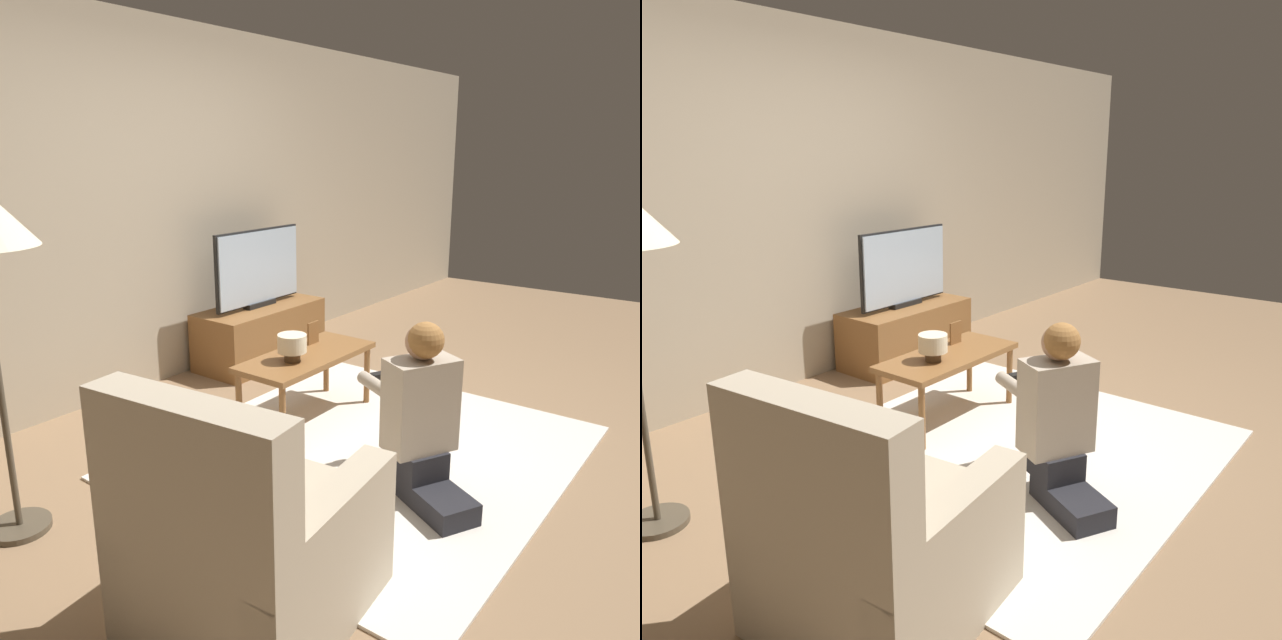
% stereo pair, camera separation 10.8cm
% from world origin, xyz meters
% --- Properties ---
extents(ground_plane, '(10.00, 10.00, 0.00)m').
position_xyz_m(ground_plane, '(0.00, 0.00, 0.00)').
color(ground_plane, '#896B4C').
extents(wall_back, '(10.00, 0.06, 2.60)m').
position_xyz_m(wall_back, '(0.00, 1.93, 1.30)').
color(wall_back, tan).
rests_on(wall_back, ground_plane).
extents(rug, '(2.36, 2.11, 0.02)m').
position_xyz_m(rug, '(0.00, 0.00, 0.01)').
color(rug, silver).
rests_on(rug, ground_plane).
extents(tv_stand, '(1.11, 0.50, 0.47)m').
position_xyz_m(tv_stand, '(0.85, 1.60, 0.23)').
color(tv_stand, brown).
rests_on(tv_stand, ground_plane).
extents(tv, '(0.94, 0.08, 0.63)m').
position_xyz_m(tv, '(0.85, 1.60, 0.79)').
color(tv, black).
rests_on(tv, tv_stand).
extents(coffee_table, '(0.97, 0.43, 0.45)m').
position_xyz_m(coffee_table, '(0.16, 0.57, 0.40)').
color(coffee_table, brown).
rests_on(coffee_table, ground_plane).
extents(armchair, '(0.90, 0.84, 0.98)m').
position_xyz_m(armchair, '(-1.37, -0.37, 0.31)').
color(armchair, '#B7A88E').
rests_on(armchair, ground_plane).
extents(person_kneeling, '(0.58, 0.80, 0.91)m').
position_xyz_m(person_kneeling, '(-0.24, -0.47, 0.45)').
color(person_kneeling, '#232328').
rests_on(person_kneeling, rug).
extents(picture_frame, '(0.11, 0.01, 0.15)m').
position_xyz_m(picture_frame, '(0.36, 0.67, 0.52)').
color(picture_frame, brown).
rests_on(picture_frame, coffee_table).
extents(table_lamp, '(0.18, 0.18, 0.17)m').
position_xyz_m(table_lamp, '(-0.00, 0.55, 0.55)').
color(table_lamp, '#4C3823').
rests_on(table_lamp, coffee_table).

